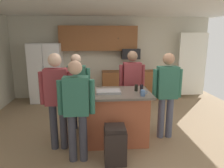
{
  "coord_description": "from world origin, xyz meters",
  "views": [
    {
      "loc": [
        -0.52,
        -3.98,
        1.96
      ],
      "look_at": [
        -0.19,
        0.0,
        1.05
      ],
      "focal_mm": 33.09,
      "sensor_mm": 36.0,
      "label": 1
    }
  ],
  "objects": [
    {
      "name": "tumbler_amber",
      "position": [
        0.25,
        -0.26,
        1.03
      ],
      "size": [
        0.06,
        0.06,
        0.13
      ],
      "color": "black",
      "rests_on": "kitchen_island"
    },
    {
      "name": "refrigerator",
      "position": [
        -2.0,
        2.38,
        0.89
      ],
      "size": [
        0.94,
        0.76,
        1.79
      ],
      "color": "white",
      "rests_on": "ground"
    },
    {
      "name": "cabinet_run_upper",
      "position": [
        -0.4,
        2.6,
        1.93
      ],
      "size": [
        2.4,
        0.38,
        0.75
      ],
      "color": "brown"
    },
    {
      "name": "person_elder_center",
      "position": [
        -0.81,
        -0.94,
        0.94
      ],
      "size": [
        0.57,
        0.22,
        1.63
      ],
      "rotation": [
        0.0,
        0.0,
        0.8
      ],
      "color": "#383842",
      "rests_on": "ground"
    },
    {
      "name": "serving_tray",
      "position": [
        -0.28,
        -0.33,
        0.99
      ],
      "size": [
        0.44,
        0.3,
        0.04
      ],
      "color": "#B7B7BC",
      "rests_on": "kitchen_island"
    },
    {
      "name": "kitchen_island",
      "position": [
        -0.19,
        -0.3,
        0.49
      ],
      "size": [
        1.37,
        0.91,
        0.97
      ],
      "color": "#AD5638",
      "rests_on": "ground"
    },
    {
      "name": "glass_stout_tall",
      "position": [
        0.31,
        -0.44,
        1.05
      ],
      "size": [
        0.06,
        0.06,
        0.17
      ],
      "color": "black",
      "rests_on": "kitchen_island"
    },
    {
      "name": "french_door_window_panel",
      "position": [
        2.6,
        2.4,
        1.1
      ],
      "size": [
        0.9,
        0.06,
        2.0
      ],
      "primitive_type": "cube",
      "color": "white",
      "rests_on": "ground"
    },
    {
      "name": "mug_blue_stoneware",
      "position": [
        -0.7,
        -0.57,
        1.01
      ],
      "size": [
        0.13,
        0.09,
        0.09
      ],
      "color": "white",
      "rests_on": "kitchen_island"
    },
    {
      "name": "person_guest_left",
      "position": [
        0.85,
        -0.26,
        0.97
      ],
      "size": [
        0.57,
        0.22,
        1.68
      ],
      "rotation": [
        0.0,
        0.0,
        -3.11
      ],
      "color": "#4C5166",
      "rests_on": "ground"
    },
    {
      "name": "floor",
      "position": [
        0.0,
        0.0,
        0.0
      ],
      "size": [
        7.04,
        7.04,
        0.0
      ],
      "primitive_type": "plane",
      "color": "#937A5B",
      "rests_on": "ground"
    },
    {
      "name": "ceiling",
      "position": [
        0.0,
        0.0,
        2.6
      ],
      "size": [
        7.04,
        7.04,
        0.0
      ],
      "primitive_type": "plane",
      "color": "white"
    },
    {
      "name": "microwave_over_range",
      "position": [
        0.6,
        2.5,
        1.45
      ],
      "size": [
        0.56,
        0.4,
        0.32
      ],
      "primitive_type": "cube",
      "color": "black"
    },
    {
      "name": "person_guest_by_door",
      "position": [
        0.29,
        0.42,
        0.97
      ],
      "size": [
        0.57,
        0.22,
        1.67
      ],
      "rotation": [
        0.0,
        0.0,
        -2.16
      ],
      "color": "tan",
      "rests_on": "ground"
    },
    {
      "name": "mug_ceramic_white",
      "position": [
        0.3,
        -0.6,
        1.02
      ],
      "size": [
        0.13,
        0.08,
        0.11
      ],
      "color": "#4C6B99",
      "rests_on": "kitchen_island"
    },
    {
      "name": "trash_bin",
      "position": [
        -0.23,
        -1.03,
        0.3
      ],
      "size": [
        0.34,
        0.34,
        0.61
      ],
      "color": "black",
      "rests_on": "ground"
    },
    {
      "name": "back_wall",
      "position": [
        0.0,
        2.8,
        1.3
      ],
      "size": [
        6.4,
        0.1,
        2.6
      ],
      "primitive_type": "cube",
      "color": "beige",
      "rests_on": "ground"
    },
    {
      "name": "person_host_foreground",
      "position": [
        -1.18,
        -0.53,
        0.99
      ],
      "size": [
        0.57,
        0.22,
        1.71
      ],
      "rotation": [
        0.0,
        0.0,
        0.23
      ],
      "color": "#383842",
      "rests_on": "ground"
    },
    {
      "name": "person_guest_right",
      "position": [
        -0.91,
        0.28,
        0.93
      ],
      "size": [
        0.57,
        0.22,
        1.63
      ],
      "rotation": [
        0.0,
        0.0,
        -0.68
      ],
      "color": "#232D4C",
      "rests_on": "ground"
    },
    {
      "name": "cabinet_run_lower",
      "position": [
        0.6,
        2.48,
        0.45
      ],
      "size": [
        1.8,
        0.63,
        0.9
      ],
      "color": "brown",
      "rests_on": "ground"
    }
  ]
}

